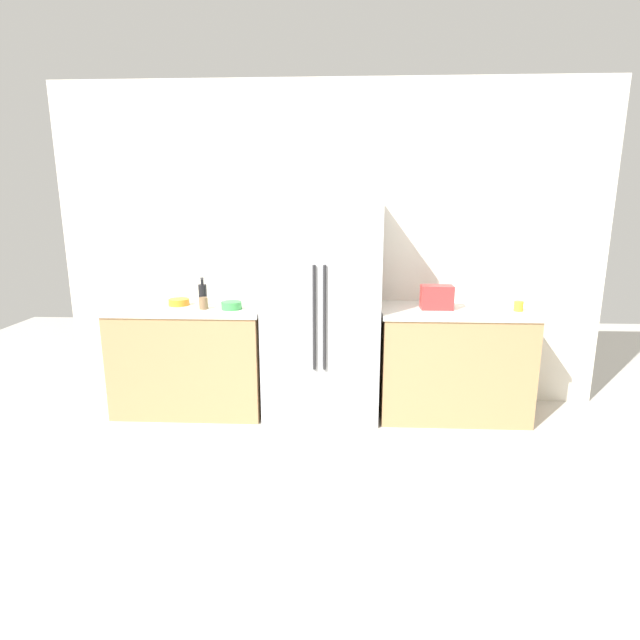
{
  "coord_description": "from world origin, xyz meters",
  "views": [
    {
      "loc": [
        0.14,
        -2.82,
        1.82
      ],
      "look_at": [
        -0.02,
        0.41,
        1.05
      ],
      "focal_mm": 28.43,
      "sensor_mm": 36.0,
      "label": 1
    }
  ],
  "objects_px": {
    "toaster": "(437,297)",
    "bowl_b": "(232,305)",
    "refrigerator": "(321,309)",
    "bottle_a": "(203,294)",
    "cup_a": "(519,306)",
    "bowl_a": "(179,302)",
    "cup_b": "(204,303)"
  },
  "relations": [
    {
      "from": "bowl_a",
      "to": "bowl_b",
      "type": "xyz_separation_m",
      "value": [
        0.49,
        -0.14,
        0.0
      ]
    },
    {
      "from": "cup_b",
      "to": "bowl_a",
      "type": "distance_m",
      "value": 0.29
    },
    {
      "from": "bowl_a",
      "to": "bottle_a",
      "type": "bearing_deg",
      "value": -1.58
    },
    {
      "from": "toaster",
      "to": "bowl_b",
      "type": "distance_m",
      "value": 1.7
    },
    {
      "from": "cup_b",
      "to": "refrigerator",
      "type": "bearing_deg",
      "value": 6.45
    },
    {
      "from": "cup_a",
      "to": "toaster",
      "type": "bearing_deg",
      "value": 175.76
    },
    {
      "from": "toaster",
      "to": "bowl_a",
      "type": "relative_size",
      "value": 1.47
    },
    {
      "from": "refrigerator",
      "to": "cup_a",
      "type": "distance_m",
      "value": 1.61
    },
    {
      "from": "bottle_a",
      "to": "bowl_b",
      "type": "height_order",
      "value": "bottle_a"
    },
    {
      "from": "toaster",
      "to": "bowl_b",
      "type": "bearing_deg",
      "value": -176.77
    },
    {
      "from": "refrigerator",
      "to": "bowl_b",
      "type": "bearing_deg",
      "value": -171.83
    },
    {
      "from": "cup_a",
      "to": "bowl_b",
      "type": "xyz_separation_m",
      "value": [
        -2.35,
        -0.05,
        -0.01
      ]
    },
    {
      "from": "cup_b",
      "to": "bowl_b",
      "type": "distance_m",
      "value": 0.23
    },
    {
      "from": "toaster",
      "to": "cup_a",
      "type": "relative_size",
      "value": 3.22
    },
    {
      "from": "toaster",
      "to": "cup_b",
      "type": "relative_size",
      "value": 2.66
    },
    {
      "from": "refrigerator",
      "to": "cup_a",
      "type": "bearing_deg",
      "value": -2.1
    },
    {
      "from": "bottle_a",
      "to": "refrigerator",
      "type": "bearing_deg",
      "value": -1.69
    },
    {
      "from": "cup_a",
      "to": "bowl_a",
      "type": "xyz_separation_m",
      "value": [
        -2.83,
        0.09,
        -0.01
      ]
    },
    {
      "from": "refrigerator",
      "to": "bottle_a",
      "type": "relative_size",
      "value": 7.61
    },
    {
      "from": "bottle_a",
      "to": "bowl_b",
      "type": "xyz_separation_m",
      "value": [
        0.28,
        -0.14,
        -0.07
      ]
    },
    {
      "from": "cup_a",
      "to": "bowl_b",
      "type": "distance_m",
      "value": 2.35
    },
    {
      "from": "bowl_a",
      "to": "cup_a",
      "type": "bearing_deg",
      "value": -1.92
    },
    {
      "from": "cup_a",
      "to": "bowl_a",
      "type": "height_order",
      "value": "cup_a"
    },
    {
      "from": "bowl_b",
      "to": "cup_b",
      "type": "bearing_deg",
      "value": -179.1
    },
    {
      "from": "bottle_a",
      "to": "bowl_a",
      "type": "distance_m",
      "value": 0.22
    },
    {
      "from": "bottle_a",
      "to": "cup_b",
      "type": "bearing_deg",
      "value": -72.7
    },
    {
      "from": "refrigerator",
      "to": "bottle_a",
      "type": "bearing_deg",
      "value": 178.31
    },
    {
      "from": "cup_a",
      "to": "bowl_b",
      "type": "bearing_deg",
      "value": -178.85
    },
    {
      "from": "toaster",
      "to": "bottle_a",
      "type": "height_order",
      "value": "bottle_a"
    },
    {
      "from": "toaster",
      "to": "bowl_a",
      "type": "xyz_separation_m",
      "value": [
        -2.18,
        0.05,
        -0.07
      ]
    },
    {
      "from": "bottle_a",
      "to": "bowl_a",
      "type": "height_order",
      "value": "bottle_a"
    },
    {
      "from": "refrigerator",
      "to": "bottle_a",
      "type": "xyz_separation_m",
      "value": [
        -1.01,
        0.03,
        0.11
      ]
    }
  ]
}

